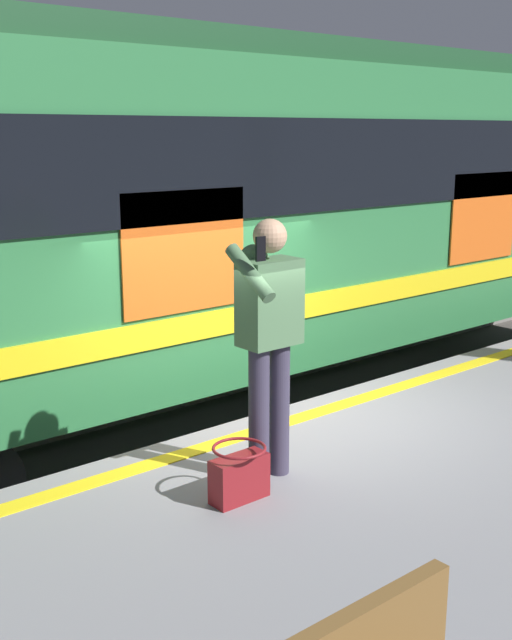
% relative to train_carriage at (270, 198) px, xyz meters
% --- Properties ---
extents(ground_plane, '(26.55, 26.55, 0.00)m').
position_rel_train_carriage_xyz_m(ground_plane, '(1.94, 2.30, -2.59)').
color(ground_plane, '#4C4742').
extents(safety_line, '(17.35, 0.16, 0.01)m').
position_rel_train_carriage_xyz_m(safety_line, '(1.94, 2.60, -1.52)').
color(safety_line, yellow).
rests_on(safety_line, platform).
extents(track_rail_near, '(23.01, 0.08, 0.16)m').
position_rel_train_carriage_xyz_m(track_rail_near, '(1.94, 0.71, -2.51)').
color(track_rail_near, slate).
rests_on(track_rail_near, ground).
extents(track_rail_far, '(23.01, 0.08, 0.16)m').
position_rel_train_carriage_xyz_m(track_rail_far, '(1.94, -0.72, -2.51)').
color(track_rail_far, slate).
rests_on(track_rail_far, ground).
extents(train_carriage, '(12.64, 2.87, 4.11)m').
position_rel_train_carriage_xyz_m(train_carriage, '(0.00, 0.00, 0.00)').
color(train_carriage, '#2D723F').
rests_on(train_carriage, ground).
extents(passenger, '(0.57, 0.55, 1.75)m').
position_rel_train_carriage_xyz_m(passenger, '(2.84, 3.26, -0.48)').
color(passenger, '#383347').
rests_on(passenger, platform).
extents(handbag, '(0.38, 0.35, 0.36)m').
position_rel_train_carriage_xyz_m(handbag, '(3.22, 3.42, -1.36)').
color(handbag, maroon).
rests_on(handbag, platform).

